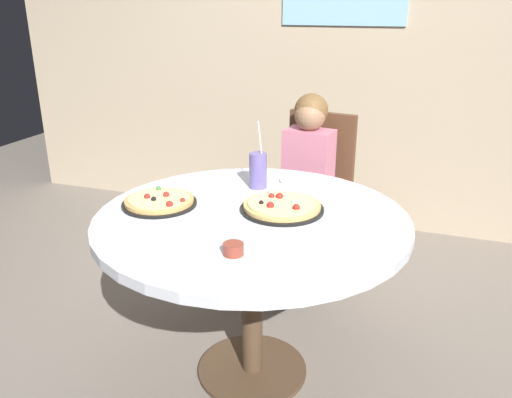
# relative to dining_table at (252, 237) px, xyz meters

# --- Properties ---
(ground_plane) EXTENTS (8.00, 8.00, 0.00)m
(ground_plane) POSITION_rel_dining_table_xyz_m (0.00, 0.00, -0.66)
(ground_plane) COLOR slate
(wall_with_window) EXTENTS (5.20, 0.14, 2.90)m
(wall_with_window) POSITION_rel_dining_table_xyz_m (-0.00, 1.87, 0.80)
(wall_with_window) COLOR tan
(wall_with_window) RESTS_ON ground_plane
(dining_table) EXTENTS (1.24, 1.24, 0.75)m
(dining_table) POSITION_rel_dining_table_xyz_m (0.00, 0.00, 0.00)
(dining_table) COLOR silver
(dining_table) RESTS_ON ground_plane
(chair_wooden) EXTENTS (0.46, 0.46, 0.95)m
(chair_wooden) POSITION_rel_dining_table_xyz_m (0.01, 1.03, -0.13)
(chair_wooden) COLOR brown
(chair_wooden) RESTS_ON ground_plane
(diner_child) EXTENTS (0.31, 0.43, 1.08)m
(diner_child) POSITION_rel_dining_table_xyz_m (-0.01, 0.85, -0.17)
(diner_child) COLOR #3F4766
(diner_child) RESTS_ON ground_plane
(pizza_veggie) EXTENTS (0.31, 0.31, 0.05)m
(pizza_veggie) POSITION_rel_dining_table_xyz_m (-0.40, -0.03, 0.11)
(pizza_veggie) COLOR black
(pizza_veggie) RESTS_ON dining_table
(pizza_cheese) EXTENTS (0.34, 0.34, 0.05)m
(pizza_cheese) POSITION_rel_dining_table_xyz_m (0.10, 0.09, 0.11)
(pizza_cheese) COLOR black
(pizza_cheese) RESTS_ON dining_table
(soda_cup) EXTENTS (0.08, 0.08, 0.31)m
(soda_cup) POSITION_rel_dining_table_xyz_m (-0.09, 0.32, 0.18)
(soda_cup) COLOR #6659A5
(soda_cup) RESTS_ON dining_table
(sauce_bowl) EXTENTS (0.07, 0.07, 0.04)m
(sauce_bowl) POSITION_rel_dining_table_xyz_m (0.06, -0.34, 0.11)
(sauce_bowl) COLOR brown
(sauce_bowl) RESTS_ON dining_table
(plate_small) EXTENTS (0.18, 0.18, 0.01)m
(plate_small) POSITION_rel_dining_table_xyz_m (0.07, 0.46, 0.10)
(plate_small) COLOR white
(plate_small) RESTS_ON dining_table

